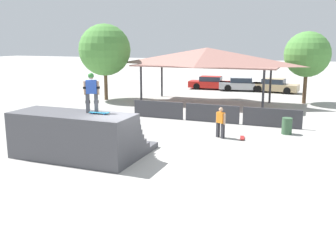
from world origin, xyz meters
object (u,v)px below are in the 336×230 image
Objects in this scene: skateboard_on_ground at (242,138)px; skater_on_deck at (92,90)px; bystander_walking at (221,121)px; parked_car_tan at (274,86)px; parked_car_silver at (242,84)px; trash_bin at (287,126)px; tree_beside_pavilion at (307,54)px; skateboard_on_deck at (100,113)px; tree_far_back at (105,50)px; parked_car_red at (212,83)px.

skater_on_deck is at bearing -54.71° from skateboard_on_ground.
bystander_walking is 18.07m from parked_car_tan.
parked_car_tan is (-0.28, 17.90, 0.54)m from skateboard_on_ground.
parked_car_silver is (-3.29, 17.90, 0.54)m from skateboard_on_ground.
tree_beside_pavilion is at bearing 87.04° from trash_bin.
skateboard_on_deck is at bearing -93.47° from parked_car_tan.
skater_on_deck is 2.00× the size of skateboard_on_ground.
tree_far_back is 16.34m from trash_bin.
tree_beside_pavilion is 15.59m from tree_far_back.
skateboard_on_deck is at bearing 86.21° from bystander_walking.
skateboard_on_ground is at bearing 18.65° from skater_on_deck.
bystander_walking reaches higher than parked_car_tan.
skateboard_on_ground is 0.13× the size of tree_far_back.
trash_bin is (7.15, 7.02, -2.40)m from skater_on_deck.
parked_car_red is 3.01m from parked_car_silver.
parked_car_silver is at bearing -6.16° from parked_car_red.
parked_car_red is at bearing 147.04° from tree_beside_pavilion.
bystander_walking is 0.28× the size of tree_beside_pavilion.
tree_far_back reaches higher than skater_on_deck.
tree_far_back reaches higher than trash_bin.
parked_car_tan is (6.02, -0.08, -0.00)m from parked_car_red.
skateboard_on_ground is (4.73, 5.38, -1.90)m from skateboard_on_deck.
bystander_walking is 0.33× the size of parked_car_red.
skateboard_on_deck is at bearing -49.81° from skater_on_deck.
tree_far_back is (-7.87, 13.74, 2.05)m from skateboard_on_deck.
skateboard_on_deck is 0.16× the size of tree_beside_pavilion.
parked_car_tan is (4.92, 23.07, -2.22)m from skater_on_deck.
tree_far_back is at bearing 116.89° from skateboard_on_deck.
parked_car_red is at bearing 117.11° from trash_bin.
tree_far_back reaches higher than parked_car_tan.
parked_car_silver is at bearing 45.69° from tree_far_back.
tree_beside_pavilion is at bearing 14.53° from tree_far_back.
parked_car_silver reaches higher than skateboard_on_ground.
parked_car_silver is (-2.22, 18.04, -0.25)m from bystander_walking.
trash_bin is at bearing -115.37° from bystander_walking.
bystander_walking is at bearing -78.44° from parked_car_red.
skateboard_on_ground is 0.18× the size of parked_car_tan.
skater_on_deck is 6.79m from bystander_walking.
bystander_walking is at bearing 52.13° from skateboard_on_deck.
bystander_walking is at bearing -146.56° from trash_bin.
tree_far_back reaches higher than skateboard_on_ground.
skateboard_on_deck is 0.19× the size of parked_car_silver.
parked_car_silver is (3.01, -0.09, -0.00)m from parked_car_red.
parked_car_silver is (-5.79, 5.62, -3.12)m from tree_beside_pavilion.
tree_beside_pavilion is 1.18× the size of parked_car_red.
skateboard_on_ground is at bearing -75.22° from parked_car_red.
tree_far_back reaches higher than tree_beside_pavilion.
skateboard_on_deck is 0.19× the size of parked_car_red.
tree_beside_pavilion is 0.90× the size of tree_far_back.
trash_bin reaches higher than skateboard_on_ground.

